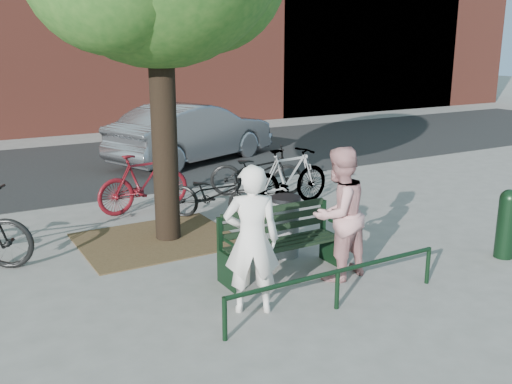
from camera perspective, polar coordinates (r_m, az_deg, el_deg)
ground at (r=7.93m, az=2.67°, el=-8.24°), size 90.00×90.00×0.00m
dirt_pit at (r=9.37m, az=-9.88°, el=-4.72°), size 2.40×2.00×0.02m
road at (r=15.47m, az=-14.58°, el=2.73°), size 40.00×7.00×0.01m
park_bench at (r=7.82m, az=2.40°, el=-4.81°), size 1.74×0.54×0.97m
guard_railing at (r=6.88m, az=8.16°, el=-8.44°), size 3.06×0.06×0.51m
person_left at (r=6.59m, az=-0.43°, el=-4.79°), size 0.77×0.67×1.78m
person_right at (r=7.61m, az=8.25°, el=-2.18°), size 0.99×0.84×1.79m
bollard at (r=9.13m, az=23.80°, el=-2.71°), size 0.28×0.28×1.04m
litter_bin at (r=8.46m, az=2.95°, el=-3.42°), size 0.44×0.44×0.91m
bicycle_b at (r=10.89m, az=-11.15°, el=0.96°), size 1.89×0.73×1.11m
bicycle_c at (r=10.21m, az=-4.31°, el=-0.26°), size 1.68×1.66×0.92m
bicycle_d at (r=10.98m, az=3.26°, el=1.46°), size 1.97×0.73×1.16m
bicycle_e at (r=11.81m, az=0.09°, el=2.08°), size 2.02×1.52×1.02m
parked_car at (r=15.26m, az=-6.33°, el=5.93°), size 5.06×3.27×1.57m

